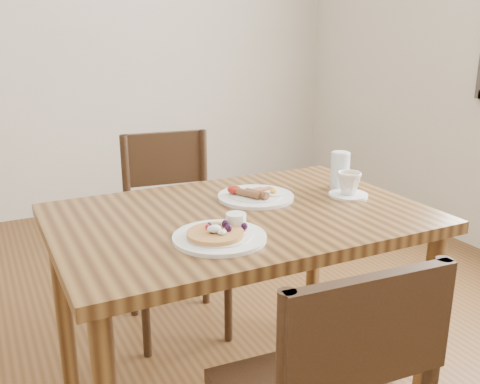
{
  "coord_description": "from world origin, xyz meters",
  "views": [
    {
      "loc": [
        -0.74,
        -1.48,
        1.33
      ],
      "look_at": [
        0.0,
        0.0,
        0.82
      ],
      "focal_mm": 40.0,
      "sensor_mm": 36.0,
      "label": 1
    }
  ],
  "objects_px": {
    "breakfast_plate": "(255,195)",
    "water_glass": "(340,170)",
    "pancake_plate": "(220,234)",
    "dining_table": "(240,240)",
    "teacup_saucer": "(349,185)",
    "chair_far": "(173,223)"
  },
  "relations": [
    {
      "from": "breakfast_plate",
      "to": "pancake_plate",
      "type": "bearing_deg",
      "value": -132.71
    },
    {
      "from": "dining_table",
      "to": "water_glass",
      "type": "bearing_deg",
      "value": 10.05
    },
    {
      "from": "dining_table",
      "to": "breakfast_plate",
      "type": "xyz_separation_m",
      "value": [
        0.11,
        0.11,
        0.11
      ]
    },
    {
      "from": "chair_far",
      "to": "breakfast_plate",
      "type": "xyz_separation_m",
      "value": [
        0.12,
        -0.55,
        0.27
      ]
    },
    {
      "from": "pancake_plate",
      "to": "water_glass",
      "type": "bearing_deg",
      "value": 23.08
    },
    {
      "from": "chair_far",
      "to": "teacup_saucer",
      "type": "relative_size",
      "value": 6.29
    },
    {
      "from": "pancake_plate",
      "to": "water_glass",
      "type": "distance_m",
      "value": 0.67
    },
    {
      "from": "dining_table",
      "to": "water_glass",
      "type": "distance_m",
      "value": 0.5
    },
    {
      "from": "breakfast_plate",
      "to": "water_glass",
      "type": "relative_size",
      "value": 1.97
    },
    {
      "from": "dining_table",
      "to": "water_glass",
      "type": "relative_size",
      "value": 8.76
    },
    {
      "from": "chair_far",
      "to": "teacup_saucer",
      "type": "distance_m",
      "value": 0.85
    },
    {
      "from": "water_glass",
      "to": "dining_table",
      "type": "bearing_deg",
      "value": -169.95
    },
    {
      "from": "pancake_plate",
      "to": "water_glass",
      "type": "relative_size",
      "value": 1.97
    },
    {
      "from": "dining_table",
      "to": "breakfast_plate",
      "type": "bearing_deg",
      "value": 43.93
    },
    {
      "from": "chair_far",
      "to": "water_glass",
      "type": "height_order",
      "value": "water_glass"
    },
    {
      "from": "pancake_plate",
      "to": "breakfast_plate",
      "type": "xyz_separation_m",
      "value": [
        0.27,
        0.29,
        -0.0
      ]
    },
    {
      "from": "teacup_saucer",
      "to": "breakfast_plate",
      "type": "bearing_deg",
      "value": 158.65
    },
    {
      "from": "chair_far",
      "to": "pancake_plate",
      "type": "xyz_separation_m",
      "value": [
        -0.15,
        -0.84,
        0.27
      ]
    },
    {
      "from": "pancake_plate",
      "to": "water_glass",
      "type": "xyz_separation_m",
      "value": [
        0.61,
        0.26,
        0.05
      ]
    },
    {
      "from": "pancake_plate",
      "to": "dining_table",
      "type": "bearing_deg",
      "value": 49.54
    },
    {
      "from": "breakfast_plate",
      "to": "chair_far",
      "type": "bearing_deg",
      "value": 101.8
    },
    {
      "from": "water_glass",
      "to": "teacup_saucer",
      "type": "bearing_deg",
      "value": -107.79
    }
  ]
}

